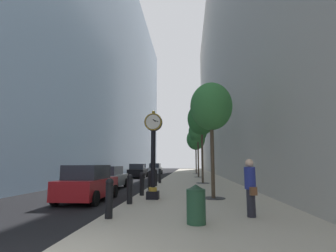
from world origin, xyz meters
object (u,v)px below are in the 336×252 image
car_red_far (88,184)px  bollard_second (130,188)px  bollard_sixth (160,175)px  car_silver_near (155,169)px  street_clock (153,149)px  bollard_fifth (156,177)px  bollard_third (142,183)px  bollard_nearest (109,197)px  car_grey_trailing (107,178)px  street_tree_mid_near (202,119)px  street_tree_far (196,139)px  pedestrian_walking (250,186)px  car_black_mid (138,171)px  bollard_fourth (150,180)px  street_tree_mid_far (198,132)px  trash_bin (196,203)px  street_tree_near (211,107)px

car_red_far → bollard_second: bearing=-32.0°
bollard_sixth → car_silver_near: 18.42m
street_clock → car_silver_near: (-3.55, 27.41, -1.57)m
bollard_fifth → bollard_third: bearing=-90.0°
bollard_nearest → car_grey_trailing: (-3.18, 9.48, 0.01)m
bollard_second → car_grey_trailing: car_grey_trailing is taller
street_clock → car_silver_near: street_clock is taller
bollard_fifth → street_tree_mid_near: bearing=38.7°
bollard_nearest → street_tree_far: 31.90m
street_tree_far → pedestrian_walking: size_ratio=3.92×
car_black_mid → car_grey_trailing: bearing=-87.5°
bollard_fourth → car_silver_near: 23.70m
bollard_fourth → street_tree_mid_far: size_ratio=0.18×
bollard_second → street_tree_mid_near: (3.53, 10.83, 4.70)m
street_tree_mid_near → street_tree_far: size_ratio=0.97×
bollard_third → bollard_fifth: bearing=90.0°
bollard_fifth → car_grey_trailing: bearing=-159.8°
bollard_third → car_black_mid: car_black_mid is taller
bollard_second → bollard_sixth: (0.00, 10.66, 0.00)m
bollard_fourth → street_tree_mid_far: bearing=76.2°
bollard_fifth → street_tree_mid_far: size_ratio=0.18×
bollard_sixth → car_grey_trailing: (-3.18, -3.84, 0.01)m
bollard_nearest → bollard_fifth: (0.00, 10.66, 0.00)m
bollard_fourth → street_tree_far: size_ratio=0.17×
bollard_fourth → street_tree_mid_near: street_tree_mid_near is taller
bollard_third → trash_bin: 6.37m
bollard_fifth → car_silver_near: car_silver_near is taller
bollard_second → car_black_mid: size_ratio=0.27×
bollard_third → pedestrian_walking: (4.30, -4.80, 0.32)m
bollard_second → street_tree_far: size_ratio=0.17×
bollard_sixth → street_tree_mid_near: size_ratio=0.17×
bollard_second → street_tree_far: 29.28m
bollard_third → street_tree_mid_near: street_tree_mid_near is taller
bollard_fourth → street_tree_near: (3.53, -3.43, 3.74)m
bollard_third → bollard_fifth: same height
bollard_fifth → car_silver_near: (-2.81, 20.86, 0.08)m
street_clock → street_tree_mid_near: street_tree_mid_near is taller
bollard_nearest → pedestrian_walking: 4.34m
bollard_second → pedestrian_walking: (4.30, -2.14, 0.32)m
street_tree_mid_near → bollard_fifth: bearing=-141.3°
bollard_fifth → street_tree_far: size_ratio=0.17×
street_tree_mid_far → car_black_mid: (-7.30, 0.42, -4.65)m
pedestrian_walking → car_red_far: size_ratio=0.44×
street_tree_mid_far → car_red_far: street_tree_mid_far is taller
trash_bin → street_tree_mid_near: bearing=86.1°
bollard_second → car_silver_near: car_silver_near is taller
bollard_third → bollard_fourth: 2.66m
street_tree_far → car_grey_trailing: bearing=-107.1°
bollard_third → car_grey_trailing: 5.23m
trash_bin → car_black_mid: (-6.36, 23.34, 0.14)m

